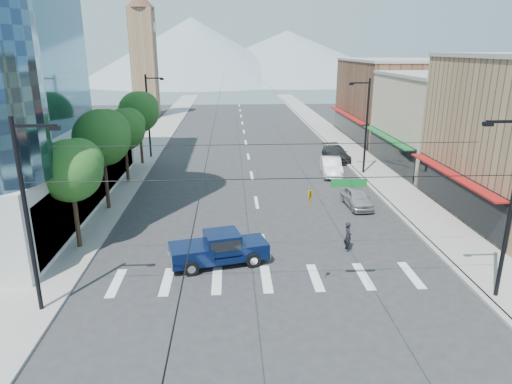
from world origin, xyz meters
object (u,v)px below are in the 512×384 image
pickup_truck (219,248)px  parked_car_mid (331,166)px  parked_car_near (357,198)px  parked_car_far (336,153)px  pedestrian (348,236)px

pickup_truck → parked_car_mid: (10.33, 18.41, -0.14)m
parked_car_near → pickup_truck: bearing=-140.9°
parked_car_far → pickup_truck: bearing=-120.8°
pickup_truck → parked_car_far: bearing=49.9°
parked_car_near → parked_car_mid: parked_car_mid is taller
parked_car_near → parked_car_mid: bearing=87.4°
pedestrian → parked_car_far: size_ratio=0.35×
pickup_truck → parked_car_mid: 21.11m
pickup_truck → pedestrian: bearing=-3.2°
parked_car_mid → parked_car_far: size_ratio=0.96×
parked_car_mid → pickup_truck: bearing=-113.5°
pickup_truck → parked_car_near: bearing=28.2°
parked_car_mid → parked_car_far: 6.12m
pedestrian → parked_car_near: bearing=-25.2°
pickup_truck → pedestrian: 7.80m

